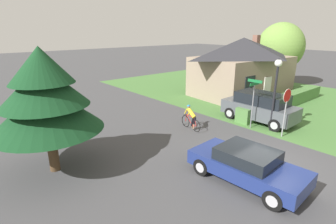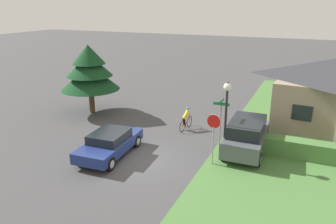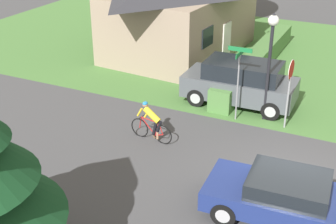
% 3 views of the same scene
% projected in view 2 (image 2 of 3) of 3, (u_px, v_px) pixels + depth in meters
% --- Properties ---
extents(ground_plane, '(140.00, 140.00, 0.00)m').
position_uv_depth(ground_plane, '(140.00, 160.00, 17.11)').
color(ground_plane, '#424244').
extents(hedge_row, '(10.86, 0.90, 0.95)m').
position_uv_depth(hedge_row, '(329.00, 153.00, 16.72)').
color(hedge_row, '#4C7A3D').
rests_on(hedge_row, ground).
extents(sedan_left_lane, '(2.16, 4.45, 1.34)m').
position_uv_depth(sedan_left_lane, '(110.00, 143.00, 17.41)').
color(sedan_left_lane, navy).
rests_on(sedan_left_lane, ground).
extents(cyclist, '(0.44, 1.70, 1.44)m').
position_uv_depth(cyclist, '(186.00, 119.00, 21.09)').
color(cyclist, black).
rests_on(cyclist, ground).
extents(parked_suv_right, '(2.09, 4.53, 1.85)m').
position_uv_depth(parked_suv_right, '(247.00, 135.00, 17.76)').
color(parked_suv_right, '#4C5156').
rests_on(parked_suv_right, ground).
extents(stop_sign, '(0.73, 0.07, 2.67)m').
position_uv_depth(stop_sign, '(213.00, 129.00, 16.07)').
color(stop_sign, gray).
rests_on(stop_sign, ground).
extents(street_lamp, '(0.40, 0.40, 4.15)m').
position_uv_depth(street_lamp, '(226.00, 104.00, 16.36)').
color(street_lamp, black).
rests_on(street_lamp, ground).
extents(street_name_sign, '(0.90, 0.90, 2.90)m').
position_uv_depth(street_name_sign, '(221.00, 116.00, 17.71)').
color(street_name_sign, gray).
rests_on(street_name_sign, ground).
extents(conifer_tall_near, '(4.23, 4.23, 5.04)m').
position_uv_depth(conifer_tall_near, '(89.00, 71.00, 23.56)').
color(conifer_tall_near, '#4C3823').
rests_on(conifer_tall_near, ground).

